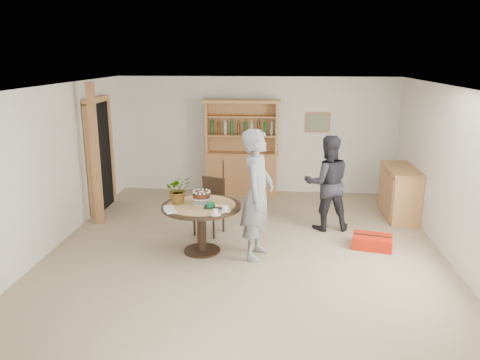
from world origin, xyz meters
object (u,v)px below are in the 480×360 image
Objects in this scene: dining_chair at (211,202)px; dining_table at (201,214)px; sideboard at (400,192)px; adult_person at (327,183)px; red_suitcase at (372,242)px; teen_boy at (257,195)px; hutch at (242,163)px.

dining_table is at bearing -72.26° from dining_chair.
dining_table is at bearing -150.81° from sideboard.
red_suitcase is (0.65, -0.80, -0.72)m from adult_person.
teen_boy reaches higher than dining_table.
teen_boy is at bearing -152.47° from red_suitcase.
dining_chair is at bearing 2.15° from adult_person.
adult_person is (1.62, -1.98, 0.13)m from hutch.
teen_boy is (0.85, -0.10, 0.36)m from dining_table.
adult_person is at bearing 142.24° from red_suitcase.
dining_table is 0.83m from dining_chair.
dining_chair is 1.40× the size of red_suitcase.
dining_table is at bearing 94.44° from teen_boy.
dining_table reaches higher than red_suitcase.
teen_boy is (-2.56, -2.00, 0.49)m from sideboard.
hutch is 1.06× the size of teen_boy.
red_suitcase is (2.27, -2.78, -0.59)m from hutch.
red_suitcase is (2.64, 0.36, -0.50)m from dining_table.
hutch reaches higher than adult_person.
teen_boy is 1.71m from adult_person.
hutch reaches higher than red_suitcase.
red_suitcase is at bearing 9.56° from dining_chair.
dining_table is 0.73× the size of adult_person.
hutch reaches higher than sideboard.
teen_boy is at bearing -141.92° from sideboard.
teen_boy reaches higher than sideboard.
sideboard is at bearing -160.18° from adult_person.
adult_person is 1.26m from red_suitcase.
sideboard reaches higher than red_suitcase.
dining_chair is at bearing -162.30° from sideboard.
sideboard is 0.77× the size of adult_person.
teen_boy is at bearing -81.55° from hutch.
dining_chair is 0.49× the size of teen_boy.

